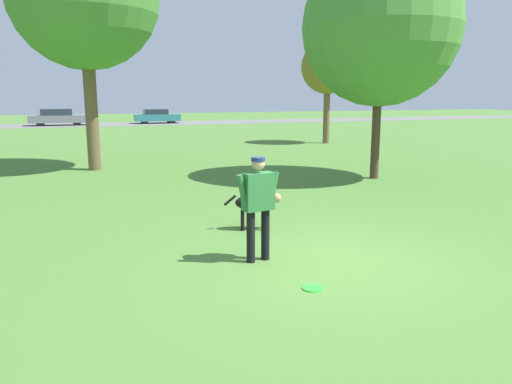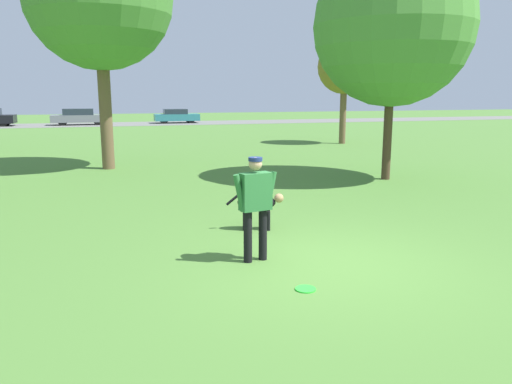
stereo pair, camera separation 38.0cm
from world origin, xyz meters
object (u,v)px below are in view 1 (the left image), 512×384
tree_near_right (381,27)px  dog (256,204)px  tree_far_right (328,68)px  frisbee (312,288)px  parked_car_grey (58,117)px  person (258,200)px  parked_car_teal (157,116)px

tree_near_right → dog: bearing=-141.2°
tree_far_right → frisbee: bearing=-117.9°
tree_near_right → parked_car_grey: tree_near_right is taller
person → tree_far_right: (9.61, 16.27, 2.86)m
frisbee → tree_far_right: bearing=62.1°
person → dog: 1.86m
dog → frisbee: size_ratio=3.89×
tree_near_right → parked_car_grey: (-9.81, 30.51, -3.75)m
person → frisbee: (0.29, -1.30, -0.95)m
dog → parked_car_teal: parked_car_teal is taller
dog → frisbee: 3.06m
frisbee → parked_car_teal: bearing=84.4°
tree_far_right → person: bearing=-120.6°
dog → tree_far_right: bearing=75.2°
tree_near_right → tree_far_right: bearing=70.2°
tree_far_right → parked_car_grey: size_ratio=1.15×
person → tree_near_right: size_ratio=0.24×
dog → tree_near_right: size_ratio=0.16×
person → tree_near_right: 9.10m
person → frisbee: 1.64m
person → dog: (0.58, 1.71, -0.46)m
person → dog: size_ratio=1.50×
parked_car_grey → parked_car_teal: size_ratio=1.18×
person → parked_car_grey: (-3.90, 36.50, -0.29)m
person → frisbee: person is taller
dog → tree_near_right: tree_near_right is taller
tree_far_right → tree_near_right: bearing=-109.8°
dog → frisbee: bearing=-78.4°
tree_near_right → parked_car_teal: 31.18m
person → dog: person is taller
tree_far_right → parked_car_grey: tree_far_right is taller
frisbee → tree_far_right: (9.32, 17.57, 3.81)m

